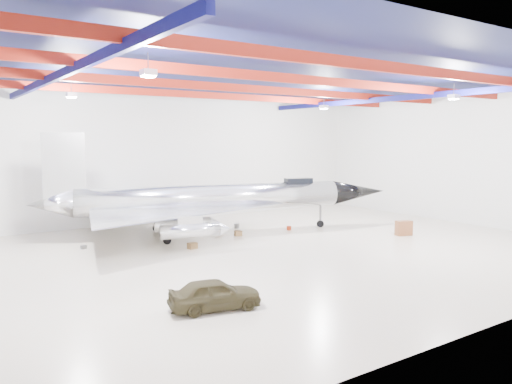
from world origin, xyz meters
TOP-DOWN VIEW (x-y plane):
  - floor at (0.00, 0.00)m, footprint 40.00×40.00m
  - wall_back at (0.00, 15.00)m, footprint 40.00×0.00m
  - wall_right at (20.00, 0.00)m, footprint 0.00×30.00m
  - ceiling at (0.00, 0.00)m, footprint 40.00×40.00m
  - ceiling_structure at (0.00, 0.00)m, footprint 39.50×29.50m
  - jet_aircraft at (0.16, 7.07)m, footprint 27.09×19.13m
  - jeep at (-7.89, -7.46)m, footprint 4.10×2.39m
  - desk at (11.57, -1.21)m, footprint 1.31×0.91m
  - crate_ply at (-3.40, 3.48)m, footprint 0.63×0.54m
  - parts_bin at (1.38, 5.53)m, footprint 0.61×0.54m
  - crate_small at (-9.27, 7.38)m, footprint 0.39×0.34m
  - tool_chest at (5.85, 5.22)m, footprint 0.45×0.45m
  - oil_barrel at (0.41, 6.76)m, footprint 0.61×0.54m
  - spares_box at (2.95, 8.25)m, footprint 0.48×0.48m

SIDE VIEW (x-z plane):
  - floor at x=0.00m, z-range 0.00..0.00m
  - crate_small at x=-9.27m, z-range 0.00..0.23m
  - tool_chest at x=5.85m, z-range 0.00..0.33m
  - oil_barrel at x=0.41m, z-range 0.00..0.35m
  - parts_bin at x=1.38m, z-range 0.00..0.36m
  - spares_box at x=2.95m, z-range 0.00..0.37m
  - crate_ply at x=-3.40m, z-range 0.00..0.39m
  - desk at x=11.57m, z-range 0.00..1.09m
  - jeep at x=-7.89m, z-range 0.00..1.31m
  - jet_aircraft at x=0.16m, z-range -1.29..6.22m
  - wall_back at x=0.00m, z-range -14.50..25.50m
  - wall_right at x=20.00m, z-range -9.50..20.50m
  - ceiling_structure at x=0.00m, z-range 9.79..10.86m
  - ceiling at x=0.00m, z-range 11.00..11.00m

